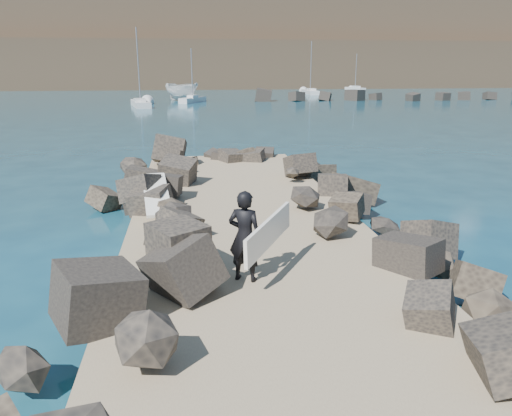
# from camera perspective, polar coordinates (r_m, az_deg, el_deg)

# --- Properties ---
(ground) EXTENTS (800.00, 800.00, 0.00)m
(ground) POSITION_cam_1_polar(r_m,az_deg,el_deg) (12.40, -0.64, -5.42)
(ground) COLOR #0F384C
(ground) RESTS_ON ground
(jetty) EXTENTS (6.00, 26.00, 0.60)m
(jetty) POSITION_cam_1_polar(r_m,az_deg,el_deg) (10.45, 0.76, -7.84)
(jetty) COLOR #8C7759
(jetty) RESTS_ON ground
(riprap_left) EXTENTS (2.60, 22.00, 1.00)m
(riprap_left) POSITION_cam_1_polar(r_m,az_deg,el_deg) (10.83, -15.10, -6.39)
(riprap_left) COLOR black
(riprap_left) RESTS_ON ground
(riprap_right) EXTENTS (2.60, 22.00, 1.00)m
(riprap_right) POSITION_cam_1_polar(r_m,az_deg,el_deg) (11.58, 14.77, -4.90)
(riprap_right) COLOR black
(riprap_right) RESTS_ON ground
(breakwater_secondary) EXTENTS (52.00, 4.00, 1.20)m
(breakwater_secondary) POSITION_cam_1_polar(r_m,az_deg,el_deg) (75.89, 21.32, 11.89)
(breakwater_secondary) COLOR black
(breakwater_secondary) RESTS_ON ground
(headland) EXTENTS (360.00, 140.00, 32.00)m
(headland) POSITION_cam_1_polar(r_m,az_deg,el_deg) (172.22, -4.29, 19.68)
(headland) COLOR #2D4919
(headland) RESTS_ON ground
(surfboard_resting) EXTENTS (0.93, 2.65, 0.09)m
(surfboard_resting) POSITION_cam_1_polar(r_m,az_deg,el_deg) (13.89, -11.31, 1.14)
(surfboard_resting) COLOR white
(surfboard_resting) RESTS_ON riprap_left
(boat_imported) EXTENTS (5.70, 6.68, 2.49)m
(boat_imported) POSITION_cam_1_polar(r_m,az_deg,el_deg) (69.18, -8.43, 13.03)
(boat_imported) COLOR silver
(boat_imported) RESTS_ON ground
(surfer_with_board) EXTENTS (1.41, 1.89, 1.74)m
(surfer_with_board) POSITION_cam_1_polar(r_m,az_deg,el_deg) (9.26, -0.89, -3.19)
(surfer_with_board) COLOR black
(surfer_with_board) RESTS_ON jetty
(sailboat_b) EXTENTS (3.67, 5.45, 6.83)m
(sailboat_b) POSITION_cam_1_polar(r_m,az_deg,el_deg) (66.26, -7.25, 12.17)
(sailboat_b) COLOR silver
(sailboat_b) RESTS_ON ground
(sailboat_d) EXTENTS (1.70, 7.17, 8.60)m
(sailboat_d) POSITION_cam_1_polar(r_m,az_deg,el_deg) (86.44, 6.23, 13.05)
(sailboat_d) COLOR silver
(sailboat_d) RESTS_ON ground
(sailboat_a) EXTENTS (2.95, 7.55, 8.86)m
(sailboat_a) POSITION_cam_1_polar(r_m,az_deg,el_deg) (60.44, -13.06, 11.55)
(sailboat_a) COLOR silver
(sailboat_a) RESTS_ON ground
(sailboat_f) EXTENTS (2.43, 5.73, 6.91)m
(sailboat_f) POSITION_cam_1_polar(r_m,az_deg,el_deg) (98.91, 11.26, 13.19)
(sailboat_f) COLOR silver
(sailboat_f) RESTS_ON ground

